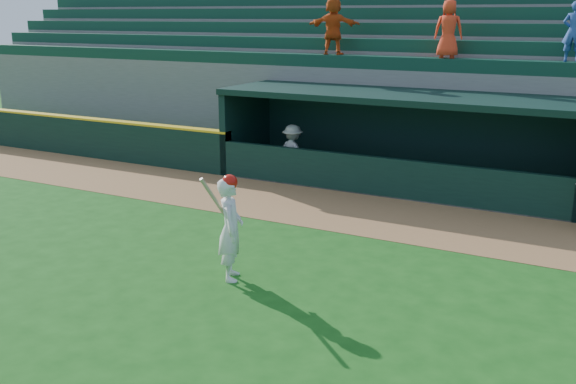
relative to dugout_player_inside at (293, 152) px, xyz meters
name	(u,v)px	position (x,y,z in m)	size (l,w,h in m)	color
ground	(243,290)	(2.68, -6.97, -0.77)	(120.00, 120.00, 0.00)	#164D13
warning_track	(354,212)	(2.68, -2.07, -0.76)	(40.00, 3.00, 0.01)	olive
field_wall_left	(35,132)	(-9.57, -0.42, -0.17)	(15.50, 0.30, 1.20)	black
wall_stripe_left	(33,113)	(-9.57, -0.42, 0.46)	(15.50, 0.32, 0.06)	yellow
dugout_player_inside	(293,152)	(0.00, 0.00, 0.00)	(0.99, 0.57, 1.53)	#A2A29D
dugout	(400,133)	(2.68, 1.03, 0.59)	(9.40, 2.80, 2.46)	slate
stands	(447,79)	(2.71, 5.60, 1.63)	(34.50, 6.31, 7.53)	slate
batter_at_plate	(231,227)	(2.24, -6.63, 0.16)	(0.69, 0.86, 1.87)	silver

